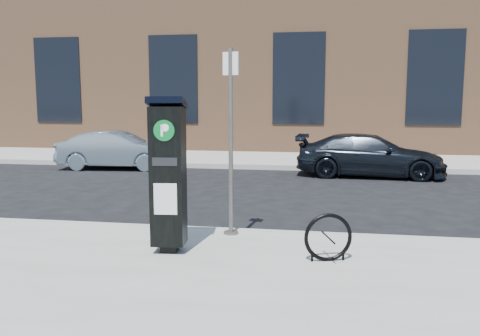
% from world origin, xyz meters
% --- Properties ---
extents(ground, '(120.00, 120.00, 0.00)m').
position_xyz_m(ground, '(0.00, 0.00, 0.00)').
color(ground, black).
rests_on(ground, ground).
extents(sidewalk_far, '(60.00, 12.00, 0.15)m').
position_xyz_m(sidewalk_far, '(0.00, 14.00, 0.07)').
color(sidewalk_far, gray).
rests_on(sidewalk_far, ground).
extents(curb_near, '(60.00, 0.12, 0.16)m').
position_xyz_m(curb_near, '(0.00, -0.02, 0.07)').
color(curb_near, '#9E9B93').
rests_on(curb_near, ground).
extents(curb_far, '(60.00, 0.12, 0.16)m').
position_xyz_m(curb_far, '(0.00, 8.02, 0.07)').
color(curb_far, '#9E9B93').
rests_on(curb_far, ground).
extents(building, '(28.00, 10.05, 8.25)m').
position_xyz_m(building, '(-0.00, 17.00, 4.15)').
color(building, '#8B5E3F').
rests_on(building, ground).
extents(parking_kiosk, '(0.53, 0.47, 2.13)m').
position_xyz_m(parking_kiosk, '(-1.01, -1.35, 1.24)').
color(parking_kiosk, black).
rests_on(parking_kiosk, sidewalk_near).
extents(sign_pole, '(0.25, 0.23, 2.84)m').
position_xyz_m(sign_pole, '(-0.34, -0.30, 1.56)').
color(sign_pole, '#615C56').
rests_on(sign_pole, sidewalk_near).
extents(bike_rack, '(0.63, 0.23, 0.64)m').
position_xyz_m(bike_rack, '(1.15, -1.41, 0.46)').
color(bike_rack, black).
rests_on(bike_rack, sidewalk_near).
extents(car_silver, '(3.79, 1.60, 1.22)m').
position_xyz_m(car_silver, '(-5.51, 7.40, 0.61)').
color(car_silver, gray).
rests_on(car_silver, ground).
extents(car_dark, '(4.30, 1.92, 1.23)m').
position_xyz_m(car_dark, '(2.36, 7.15, 0.61)').
color(car_dark, black).
rests_on(car_dark, ground).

